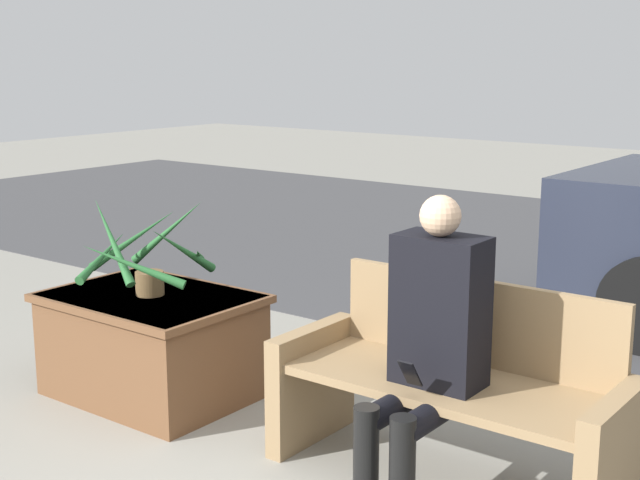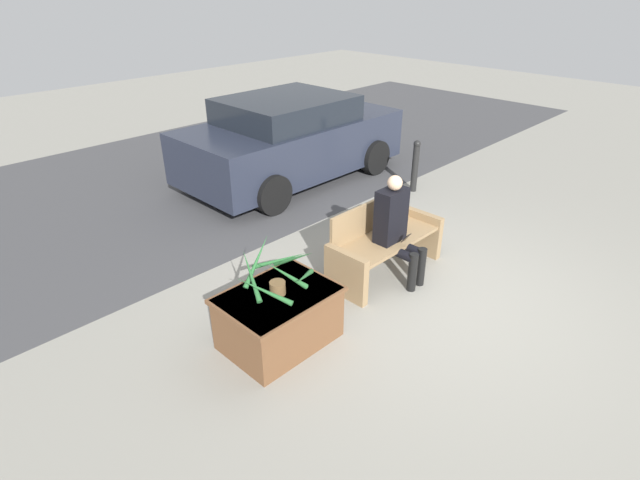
# 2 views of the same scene
# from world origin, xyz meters

# --- Properties ---
(bench) EXTENTS (1.54, 0.59, 0.86)m
(bench) POSITION_xyz_m (0.01, 0.73, 0.40)
(bench) COLOR #8C704C
(bench) RESTS_ON ground_plane
(person_seated) EXTENTS (0.38, 0.58, 1.27)m
(person_seated) POSITION_xyz_m (-0.01, 0.55, 0.69)
(person_seated) COLOR black
(person_seated) RESTS_ON ground_plane
(planter_box) EXTENTS (1.09, 0.81, 0.57)m
(planter_box) POSITION_xyz_m (-1.76, 0.61, 0.30)
(planter_box) COLOR brown
(planter_box) RESTS_ON ground_plane
(potted_plant) EXTENTS (0.78, 0.78, 0.53)m
(potted_plant) POSITION_xyz_m (-1.76, 0.61, 0.78)
(potted_plant) COLOR brown
(potted_plant) RESTS_ON planter_box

